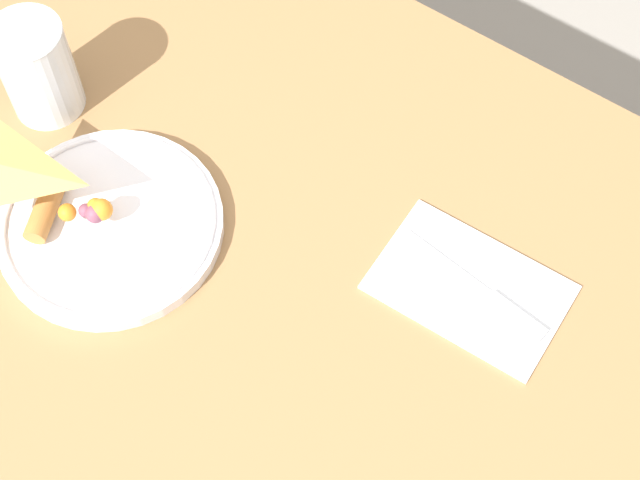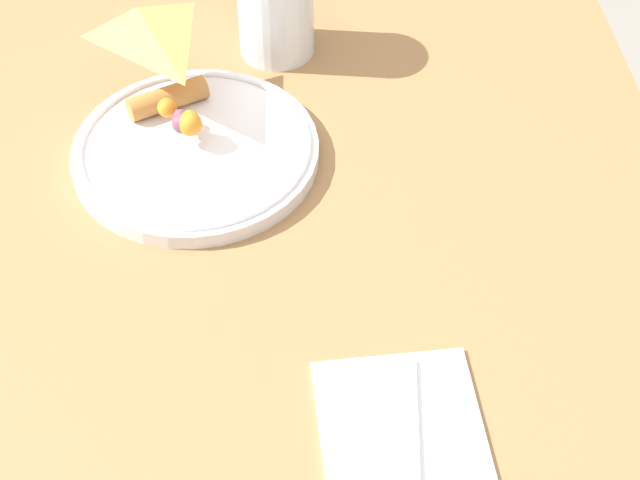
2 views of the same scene
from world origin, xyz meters
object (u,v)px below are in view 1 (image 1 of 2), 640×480
object	(u,v)px
butter_knife	(477,290)
milk_glass	(38,71)
napkin_folded	(470,287)
dining_table	(287,340)
plate_pizza	(107,223)

from	to	relation	value
butter_knife	milk_glass	bearing A→B (deg)	14.14
napkin_folded	butter_knife	bearing A→B (deg)	173.89
milk_glass	dining_table	bearing A→B (deg)	172.48
dining_table	butter_knife	distance (m)	0.22
plate_pizza	butter_knife	xyz separation A→B (m)	(-0.36, -0.16, -0.01)
milk_glass	napkin_folded	bearing A→B (deg)	-171.74
milk_glass	butter_knife	distance (m)	0.53
plate_pizza	napkin_folded	xyz separation A→B (m)	(-0.35, -0.16, -0.01)
plate_pizza	butter_knife	world-z (taller)	plate_pizza
plate_pizza	butter_knife	distance (m)	0.39
plate_pizza	napkin_folded	size ratio (longest dim) A/B	1.20
plate_pizza	milk_glass	bearing A→B (deg)	-27.74
dining_table	napkin_folded	bearing A→B (deg)	-139.70
plate_pizza	butter_knife	bearing A→B (deg)	-155.64
dining_table	milk_glass	world-z (taller)	milk_glass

